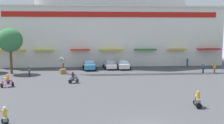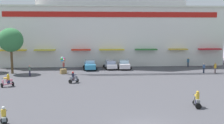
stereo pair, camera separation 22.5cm
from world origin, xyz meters
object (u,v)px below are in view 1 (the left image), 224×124
Objects in this scene: plaza_tree_0 at (10,40)px; scooter_rider_5 at (5,119)px; parked_car_1 at (110,65)px; pedestrian_4 at (63,66)px; pedestrian_2 at (203,67)px; parked_car_2 at (123,64)px; parked_car_0 at (89,65)px; balloon_vendor_cart at (63,67)px; scooter_rider_4 at (198,100)px; pedestrian_3 at (29,70)px; scooter_rider_0 at (73,78)px; pedestrian_1 at (215,67)px; scooter_rider_3 at (7,82)px; pedestrian_0 at (187,62)px.

plaza_tree_0 is 23.80m from scooter_rider_5.
parked_car_1 is 2.43× the size of pedestrian_4.
pedestrian_2 is (23.71, 20.77, 0.25)m from scooter_rider_5.
parked_car_2 reaches higher than parked_car_1.
parked_car_0 is at bearing -177.74° from parked_car_2.
balloon_vendor_cart is at bearing -5.58° from plaza_tree_0.
scooter_rider_4 is (6.18, -22.60, -0.13)m from parked_car_1.
pedestrian_2 reaches higher than parked_car_1.
scooter_rider_5 is 0.95× the size of pedestrian_3.
scooter_rider_4 is at bearing -41.09° from plaza_tree_0.
pedestrian_3 reaches higher than scooter_rider_0.
pedestrian_3 is at bearing -159.34° from balloon_vendor_cart.
pedestrian_1 is 23.95m from pedestrian_4.
parked_car_1 is 2.69× the size of scooter_rider_3.
pedestrian_2 is at bearing 64.48° from scooter_rider_4.
scooter_rider_0 is at bearing -75.35° from pedestrian_4.
parked_car_1 is 8.27m from pedestrian_4.
scooter_rider_3 is 0.60× the size of balloon_vendor_cart.
pedestrian_4 is (-22.18, 2.44, 0.11)m from pedestrian_2.
plaza_tree_0 is at bearing -174.67° from pedestrian_4.
scooter_rider_3 is (-9.71, -12.46, -0.15)m from parked_car_0.
parked_car_0 is 18.62m from pedestrian_2.
balloon_vendor_cart is at bearing 20.66° from pedestrian_3.
pedestrian_0 is at bearing 6.24° from parked_car_0.
plaza_tree_0 is 18.75m from parked_car_2.
plaza_tree_0 is 1.60× the size of parked_car_0.
plaza_tree_0 reaches higher than parked_car_1.
parked_car_1 is 2.56× the size of pedestrian_3.
scooter_rider_5 is (-5.71, -25.54, -0.17)m from parked_car_0.
plaza_tree_0 is 8.99m from balloon_vendor_cart.
pedestrian_3 is at bearing -147.38° from parked_car_0.
plaza_tree_0 is 2.75× the size of balloon_vendor_cart.
scooter_rider_0 is 20.86m from pedestrian_2.
scooter_rider_3 is (-15.60, -12.70, -0.15)m from parked_car_2.
scooter_rider_3 is at bearing -135.60° from parked_car_1.
pedestrian_2 reaches higher than scooter_rider_3.
scooter_rider_3 is at bearing -140.87° from parked_car_2.
plaza_tree_0 reaches higher than scooter_rider_5.
parked_car_0 is 24.12m from scooter_rider_4.
parked_car_2 is 13.57m from scooter_rider_0.
pedestrian_2 is 22.31m from pedestrian_4.
scooter_rider_5 is at bearing -93.76° from pedestrian_4.
parked_car_2 is 2.60× the size of scooter_rider_5.
scooter_rider_4 is 25.40m from pedestrian_0.
scooter_rider_0 is (-5.53, -11.38, -0.12)m from parked_car_1.
pedestrian_0 is 27.79m from pedestrian_3.
pedestrian_1 is at bearing -20.02° from parked_car_1.
parked_car_0 is 15.80m from scooter_rider_3.
pedestrian_4 reaches higher than scooter_rider_3.
balloon_vendor_cart reaches higher than scooter_rider_0.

